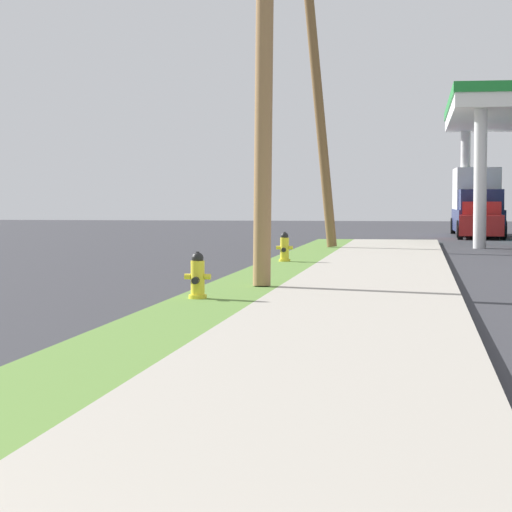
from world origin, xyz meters
TOP-DOWN VIEW (x-y plane):
  - fire_hydrant_second at (0.43, 14.67)m, footprint 0.42×0.38m
  - fire_hydrant_third at (0.55, 24.86)m, footprint 0.42×0.37m
  - utility_pole_midground at (1.10, 17.43)m, footprint 0.35×1.40m
  - utility_pole_background at (0.57, 33.19)m, footprint 1.90×0.85m
  - car_red_by_near_pump at (6.54, 44.88)m, footprint 2.15×4.59m
  - truck_navy_at_forecourt at (6.53, 48.43)m, footprint 2.24×6.44m

SIDE VIEW (x-z plane):
  - fire_hydrant_second at x=0.43m, z-range 0.07..0.82m
  - fire_hydrant_third at x=0.55m, z-range 0.07..0.82m
  - car_red_by_near_pump at x=6.54m, z-range -0.07..1.51m
  - truck_navy_at_forecourt at x=6.53m, z-range -0.07..3.04m
  - utility_pole_midground at x=1.10m, z-range 0.20..8.78m
  - utility_pole_background at x=0.57m, z-range 0.20..10.47m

